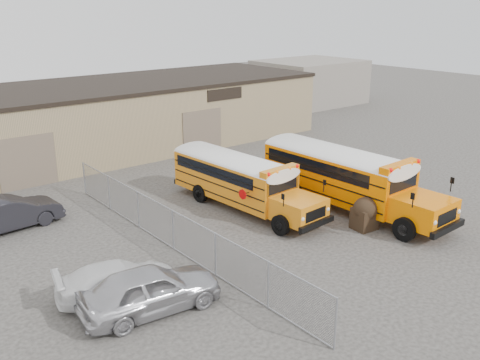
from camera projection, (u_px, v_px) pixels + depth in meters
ground at (322, 235)px, 24.19m from camera, size 120.00×120.00×0.00m
warehouse at (116, 115)px, 38.17m from camera, size 30.20×10.20×4.67m
chainlink_fence at (173, 230)px, 22.53m from camera, size 0.07×18.07×1.81m
distant_building_right at (309, 82)px, 55.55m from camera, size 10.00×8.00×4.40m
school_bus_left at (174, 155)px, 31.04m from camera, size 2.97×9.45×2.73m
school_bus_right at (260, 149)px, 31.60m from camera, size 2.95×10.61×3.09m
tarp_bundle at (365, 213)px, 24.62m from camera, size 1.13×1.13×1.55m
car_silver at (150, 289)px, 17.98m from camera, size 5.03×2.49×1.65m
car_white at (118, 280)px, 19.00m from camera, size 4.63×2.69×1.26m
car_dark at (9, 213)px, 24.62m from camera, size 4.83×1.97×1.56m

